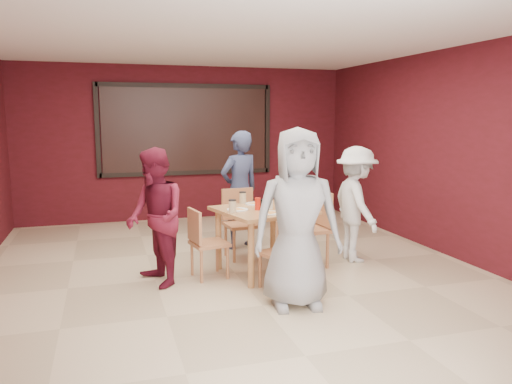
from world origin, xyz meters
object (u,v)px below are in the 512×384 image
object	(u,v)px
chair_right	(314,224)
diner_front	(297,218)
diner_back	(240,190)
diner_left	(155,217)
chair_back	(240,219)
dining_table	(263,217)
diner_right	(356,204)
chair_front	(284,250)
chair_left	(204,239)

from	to	relation	value
chair_right	diner_front	xyz separation A→B (m)	(-0.72, -1.22, 0.36)
diner_back	diner_left	xyz separation A→B (m)	(-1.33, -1.31, -0.07)
chair_right	diner_front	bearing A→B (deg)	-120.33
chair_back	chair_right	size ratio (longest dim) A/B	0.96
dining_table	diner_front	size ratio (longest dim) A/B	0.68
diner_back	diner_left	world-z (taller)	diner_back
diner_back	chair_right	bearing A→B (deg)	101.89
diner_left	diner_right	distance (m)	2.62
diner_left	chair_front	bearing A→B (deg)	50.62
chair_back	diner_back	distance (m)	0.58
diner_left	chair_back	bearing A→B (deg)	110.00
chair_front	chair_left	world-z (taller)	chair_left
chair_front	diner_left	distance (m)	1.48
chair_front	diner_left	world-z (taller)	diner_left
diner_front	dining_table	bearing A→B (deg)	98.95
chair_right	chair_front	bearing A→B (deg)	-131.28
chair_back	diner_left	xyz separation A→B (m)	(-1.21, -0.85, 0.26)
chair_left	diner_left	xyz separation A→B (m)	(-0.56, -0.08, 0.31)
diner_right	diner_left	bearing A→B (deg)	97.74
chair_right	diner_left	size ratio (longest dim) A/B	0.61
diner_left	diner_back	bearing A→B (deg)	119.62
chair_back	diner_back	size ratio (longest dim) A/B	0.54
chair_left	chair_right	bearing A→B (deg)	4.03
chair_left	diner_right	distance (m)	2.08
diner_front	diner_right	size ratio (longest dim) A/B	1.19
chair_front	diner_right	world-z (taller)	diner_right
chair_front	chair_right	xyz separation A→B (m)	(0.68, 0.78, 0.08)
chair_front	diner_left	bearing A→B (deg)	155.53
diner_front	chair_right	bearing A→B (deg)	68.95
chair_left	diner_front	world-z (taller)	diner_front
chair_left	chair_right	world-z (taller)	chair_right
diner_back	diner_right	size ratio (longest dim) A/B	1.12
chair_left	chair_back	bearing A→B (deg)	49.55
chair_back	diner_left	bearing A→B (deg)	-145.09
chair_left	diner_left	bearing A→B (deg)	-172.21
dining_table	chair_left	distance (m)	0.76
chair_back	chair_right	bearing A→B (deg)	-40.56
diner_back	diner_right	distance (m)	1.69
chair_left	diner_back	xyz separation A→B (m)	(0.77, 1.23, 0.38)
diner_back	chair_left	bearing A→B (deg)	39.25
diner_right	chair_front	bearing A→B (deg)	125.14
chair_left	dining_table	bearing A→B (deg)	-0.02
diner_front	chair_left	bearing A→B (deg)	132.12
dining_table	chair_right	bearing A→B (deg)	8.16
chair_front	diner_back	xyz separation A→B (m)	(0.01, 1.91, 0.39)
chair_left	chair_front	bearing A→B (deg)	-41.64
diner_front	diner_back	world-z (taller)	diner_front
chair_front	diner_left	size ratio (longest dim) A/B	0.52
diner_front	diner_back	size ratio (longest dim) A/B	1.06
dining_table	diner_front	xyz separation A→B (m)	(-0.01, -1.12, 0.20)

